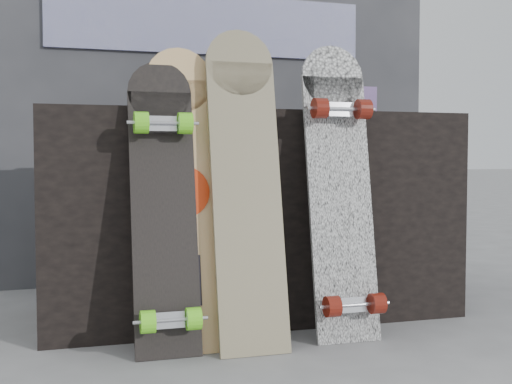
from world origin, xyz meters
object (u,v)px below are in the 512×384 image
object	(u,v)px
vendor_table	(249,214)
longboard_cascadia	(341,186)
skateboard_dark	(164,201)
longboard_geisha	(183,188)
longboard_celtic	(246,176)

from	to	relation	value
vendor_table	longboard_cascadia	size ratio (longest dim) A/B	1.56
skateboard_dark	longboard_cascadia	bearing A→B (deg)	-0.56
vendor_table	longboard_geisha	xyz separation A→B (m)	(-0.33, -0.38, 0.13)
longboard_geisha	longboard_celtic	size ratio (longest dim) A/B	0.94
longboard_geisha	longboard_cascadia	xyz separation A→B (m)	(0.54, -0.04, 0.00)
vendor_table	skateboard_dark	xyz separation A→B (m)	(-0.40, -0.41, 0.09)
longboard_celtic	vendor_table	bearing A→B (deg)	72.75
vendor_table	skateboard_dark	size ratio (longest dim) A/B	1.69
longboard_geisha	longboard_celtic	distance (m)	0.21
vendor_table	skateboard_dark	bearing A→B (deg)	-134.23
skateboard_dark	longboard_celtic	bearing A→B (deg)	-3.23
longboard_geisha	longboard_celtic	xyz separation A→B (m)	(0.20, -0.05, 0.04)
longboard_cascadia	skateboard_dark	world-z (taller)	longboard_cascadia
skateboard_dark	longboard_geisha	bearing A→B (deg)	24.75
longboard_geisha	skateboard_dark	world-z (taller)	longboard_geisha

